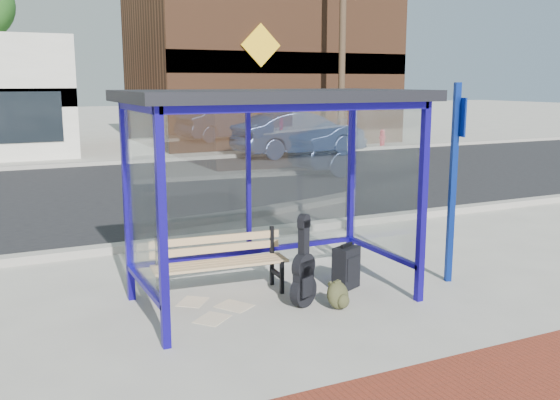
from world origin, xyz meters
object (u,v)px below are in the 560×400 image
guitar_bag (303,275)px  parked_car (300,134)px  bench (219,260)px  fire_hydrant (382,138)px  backpack (339,296)px  suitcase (346,268)px

guitar_bag → parked_car: size_ratio=0.22×
bench → fire_hydrant: size_ratio=2.39×
bench → backpack: bench is taller
guitar_bag → fire_hydrant: 17.87m
backpack → fire_hydrant: size_ratio=0.47×
suitcase → fire_hydrant: size_ratio=0.84×
bench → parked_car: bearing=63.4°
backpack → parked_car: size_ratio=0.07×
suitcase → guitar_bag: bearing=178.4°
backpack → guitar_bag: bearing=133.1°
suitcase → parked_car: parked_car is taller
bench → guitar_bag: 1.07m
parked_car → guitar_bag: bearing=149.0°
bench → fire_hydrant: bearing=53.6°
suitcase → backpack: (-0.45, -0.57, -0.11)m
bench → suitcase: size_ratio=2.84×
parked_car → bench: bearing=145.0°
guitar_bag → backpack: size_ratio=3.14×
fire_hydrant → guitar_bag: bearing=-127.7°
guitar_bag → fire_hydrant: (10.93, 14.14, 0.00)m
backpack → bench: bearing=125.4°
guitar_bag → backpack: (0.32, -0.24, -0.22)m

